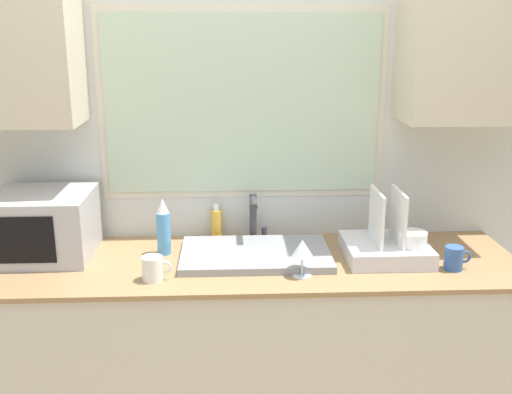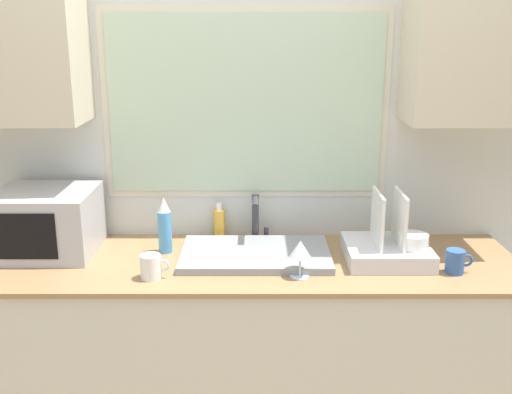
{
  "view_description": "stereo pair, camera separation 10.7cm",
  "coord_description": "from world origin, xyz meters",
  "px_view_note": "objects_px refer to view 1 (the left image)",
  "views": [
    {
      "loc": [
        -0.06,
        -2.0,
        1.85
      ],
      "look_at": [
        0.04,
        0.29,
        1.2
      ],
      "focal_mm": 42.0,
      "sensor_mm": 36.0,
      "label": 1
    },
    {
      "loc": [
        0.05,
        -2.0,
        1.85
      ],
      "look_at": [
        0.04,
        0.29,
        1.2
      ],
      "focal_mm": 42.0,
      "sensor_mm": 36.0,
      "label": 2
    }
  ],
  "objects_px": {
    "faucet": "(254,214)",
    "dish_rack": "(388,245)",
    "wine_glass": "(302,249)",
    "mug_near_sink": "(153,268)",
    "microwave": "(42,225)",
    "soap_bottle": "(217,223)",
    "spray_bottle": "(163,227)"
  },
  "relations": [
    {
      "from": "faucet",
      "to": "dish_rack",
      "type": "xyz_separation_m",
      "value": [
        0.55,
        -0.23,
        -0.07
      ]
    },
    {
      "from": "faucet",
      "to": "mug_near_sink",
      "type": "xyz_separation_m",
      "value": [
        -0.4,
        -0.42,
        -0.08
      ]
    },
    {
      "from": "spray_bottle",
      "to": "dish_rack",
      "type": "bearing_deg",
      "value": -5.84
    },
    {
      "from": "soap_bottle",
      "to": "wine_glass",
      "type": "distance_m",
      "value": 0.57
    },
    {
      "from": "faucet",
      "to": "soap_bottle",
      "type": "xyz_separation_m",
      "value": [
        -0.17,
        0.05,
        -0.06
      ]
    },
    {
      "from": "spray_bottle",
      "to": "soap_bottle",
      "type": "xyz_separation_m",
      "value": [
        0.22,
        0.19,
        -0.05
      ]
    },
    {
      "from": "faucet",
      "to": "dish_rack",
      "type": "distance_m",
      "value": 0.6
    },
    {
      "from": "microwave",
      "to": "dish_rack",
      "type": "height_order",
      "value": "dish_rack"
    },
    {
      "from": "microwave",
      "to": "mug_near_sink",
      "type": "height_order",
      "value": "microwave"
    },
    {
      "from": "dish_rack",
      "to": "spray_bottle",
      "type": "distance_m",
      "value": 0.94
    },
    {
      "from": "wine_glass",
      "to": "dish_rack",
      "type": "bearing_deg",
      "value": 24.2
    },
    {
      "from": "dish_rack",
      "to": "wine_glass",
      "type": "relative_size",
      "value": 2.29
    },
    {
      "from": "faucet",
      "to": "wine_glass",
      "type": "height_order",
      "value": "faucet"
    },
    {
      "from": "faucet",
      "to": "soap_bottle",
      "type": "relative_size",
      "value": 1.33
    },
    {
      "from": "microwave",
      "to": "spray_bottle",
      "type": "distance_m",
      "value": 0.5
    },
    {
      "from": "faucet",
      "to": "microwave",
      "type": "xyz_separation_m",
      "value": [
        -0.89,
        -0.13,
        0.01
      ]
    },
    {
      "from": "faucet",
      "to": "wine_glass",
      "type": "distance_m",
      "value": 0.44
    },
    {
      "from": "microwave",
      "to": "spray_bottle",
      "type": "xyz_separation_m",
      "value": [
        0.5,
        -0.0,
        -0.02
      ]
    },
    {
      "from": "spray_bottle",
      "to": "wine_glass",
      "type": "height_order",
      "value": "spray_bottle"
    },
    {
      "from": "faucet",
      "to": "microwave",
      "type": "bearing_deg",
      "value": -171.43
    },
    {
      "from": "mug_near_sink",
      "to": "microwave",
      "type": "bearing_deg",
      "value": 149.89
    },
    {
      "from": "soap_bottle",
      "to": "mug_near_sink",
      "type": "relative_size",
      "value": 1.42
    },
    {
      "from": "faucet",
      "to": "mug_near_sink",
      "type": "relative_size",
      "value": 1.89
    },
    {
      "from": "soap_bottle",
      "to": "wine_glass",
      "type": "relative_size",
      "value": 1.08
    },
    {
      "from": "dish_rack",
      "to": "spray_bottle",
      "type": "xyz_separation_m",
      "value": [
        -0.94,
        0.1,
        0.06
      ]
    },
    {
      "from": "faucet",
      "to": "mug_near_sink",
      "type": "height_order",
      "value": "faucet"
    },
    {
      "from": "wine_glass",
      "to": "mug_near_sink",
      "type": "bearing_deg",
      "value": -178.69
    },
    {
      "from": "faucet",
      "to": "soap_bottle",
      "type": "bearing_deg",
      "value": 162.67
    },
    {
      "from": "mug_near_sink",
      "to": "faucet",
      "type": "bearing_deg",
      "value": 45.97
    },
    {
      "from": "dish_rack",
      "to": "wine_glass",
      "type": "xyz_separation_m",
      "value": [
        -0.38,
        -0.17,
        0.05
      ]
    },
    {
      "from": "faucet",
      "to": "dish_rack",
      "type": "relative_size",
      "value": 0.63
    },
    {
      "from": "faucet",
      "to": "mug_near_sink",
      "type": "distance_m",
      "value": 0.59
    }
  ]
}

